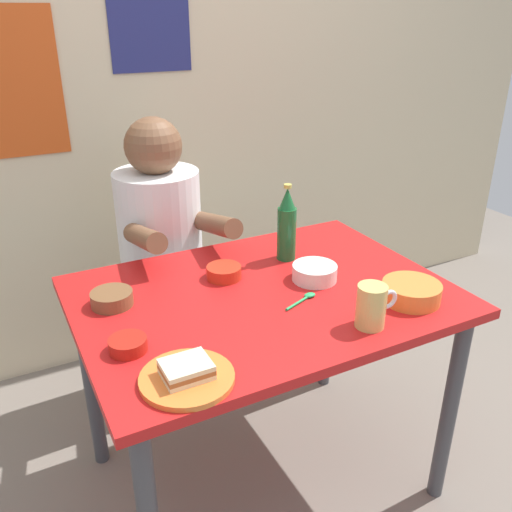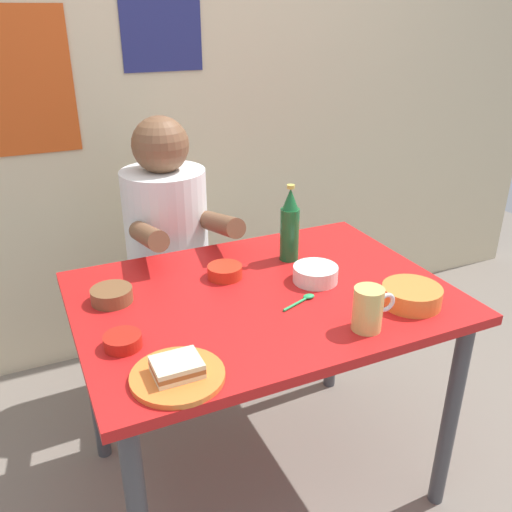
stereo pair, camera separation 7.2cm
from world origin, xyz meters
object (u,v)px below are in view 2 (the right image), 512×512
object	(u,v)px
beer_mug	(369,309)
beer_bottle	(290,226)
stool	(173,315)
person_seated	(167,223)
rice_bowl_white	(316,273)
sandwich	(177,367)
dining_table	(263,319)
plate_orange	(178,376)

from	to	relation	value
beer_mug	beer_bottle	distance (m)	0.48
beer_bottle	stool	bearing A→B (deg)	123.56
person_seated	rice_bowl_white	world-z (taller)	person_seated
stool	sandwich	size ratio (longest dim) A/B	4.09
person_seated	rice_bowl_white	size ratio (longest dim) A/B	5.14
person_seated	beer_mug	distance (m)	0.96
stool	person_seated	bearing A→B (deg)	-90.00
sandwich	rice_bowl_white	distance (m)	0.61
stool	rice_bowl_white	xyz separation A→B (m)	(0.30, -0.63, 0.42)
rice_bowl_white	beer_mug	bearing A→B (deg)	-92.85
dining_table	beer_mug	distance (m)	0.37
dining_table	stool	world-z (taller)	dining_table
stool	sandwich	distance (m)	1.04
sandwich	beer_mug	world-z (taller)	beer_mug
dining_table	rice_bowl_white	world-z (taller)	rice_bowl_white
rice_bowl_white	sandwich	bearing A→B (deg)	-151.62
sandwich	beer_mug	xyz separation A→B (m)	(0.52, -0.00, 0.03)
stool	beer_mug	xyz separation A→B (m)	(0.28, -0.93, 0.45)
beer_mug	rice_bowl_white	distance (m)	0.30
sandwich	rice_bowl_white	world-z (taller)	same
person_seated	rice_bowl_white	distance (m)	0.69
person_seated	sandwich	bearing A→B (deg)	-104.77
beer_mug	beer_bottle	xyz separation A→B (m)	(0.02, 0.48, 0.06)
stool	sandwich	world-z (taller)	sandwich
plate_orange	beer_bottle	bearing A→B (deg)	41.17
beer_mug	rice_bowl_white	xyz separation A→B (m)	(0.01, 0.29, -0.03)
dining_table	sandwich	xyz separation A→B (m)	(-0.36, -0.29, 0.13)
plate_orange	stool	bearing A→B (deg)	75.40
person_seated	beer_mug	size ratio (longest dim) A/B	5.71
beer_mug	beer_bottle	world-z (taller)	beer_bottle
stool	beer_bottle	xyz separation A→B (m)	(0.30, -0.45, 0.51)
stool	person_seated	xyz separation A→B (m)	(0.00, -0.01, 0.42)
person_seated	dining_table	bearing A→B (deg)	-79.38
beer_bottle	person_seated	bearing A→B (deg)	124.23
rice_bowl_white	plate_orange	bearing A→B (deg)	-151.62
beer_bottle	rice_bowl_white	size ratio (longest dim) A/B	1.87
sandwich	rice_bowl_white	size ratio (longest dim) A/B	0.79
person_seated	beer_bottle	size ratio (longest dim) A/B	2.75
plate_orange	sandwich	world-z (taller)	sandwich
dining_table	beer_mug	xyz separation A→B (m)	(0.17, -0.30, 0.15)
person_seated	beer_bottle	bearing A→B (deg)	-55.77
plate_orange	beer_mug	bearing A→B (deg)	-0.43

